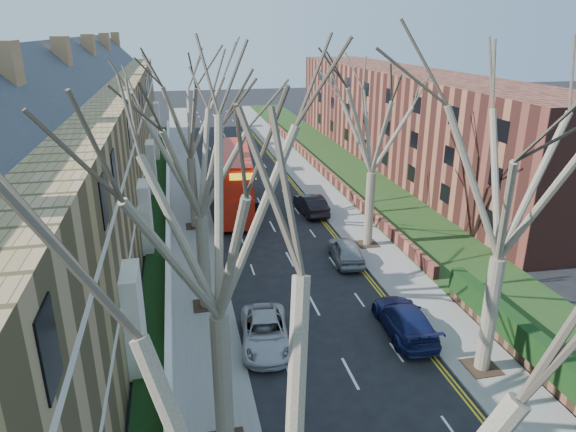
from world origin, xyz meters
TOP-DOWN VIEW (x-y plane):
  - pavement_left at (-6.00, 39.00)m, footprint 3.00×102.00m
  - pavement_right at (6.00, 39.00)m, footprint 3.00×102.00m
  - terrace_left at (-13.65, 31.00)m, footprint 9.70×78.00m
  - flats_right at (17.46, 43.00)m, footprint 13.97×54.00m
  - front_wall_left at (-7.65, 31.00)m, footprint 0.30×78.00m
  - grass_verge_right at (10.50, 39.00)m, footprint 6.00×102.00m
  - tree_left_mid at (-5.70, 6.00)m, footprint 10.50×10.50m
  - tree_left_far at (-5.70, 16.00)m, footprint 10.15×10.15m
  - tree_left_dist at (-5.70, 28.00)m, footprint 10.50×10.50m
  - tree_right_mid at (5.70, 8.00)m, footprint 10.50×10.50m
  - tree_right_far at (5.70, 22.00)m, footprint 10.15×10.15m
  - double_decker_bus at (-2.30, 31.47)m, footprint 3.70×11.80m
  - car_left_far at (-3.22, 11.93)m, footprint 2.75×5.04m
  - car_right_near at (3.62, 11.47)m, footprint 2.36×5.20m
  - car_right_mid at (3.46, 19.97)m, footprint 2.22×4.55m
  - car_right_far at (3.58, 29.23)m, footprint 1.96×4.84m

SIDE VIEW (x-z plane):
  - pavement_left at x=-6.00m, z-range 0.00..0.12m
  - pavement_right at x=6.00m, z-range 0.00..0.12m
  - grass_verge_right at x=10.50m, z-range 0.12..0.18m
  - front_wall_left at x=-7.65m, z-range 0.12..1.12m
  - car_left_far at x=-3.22m, z-range 0.00..1.34m
  - car_right_near at x=3.62m, z-range 0.00..1.48m
  - car_right_mid at x=3.46m, z-range 0.00..1.50m
  - car_right_far at x=3.58m, z-range 0.00..1.56m
  - double_decker_bus at x=-2.30m, z-range -0.03..4.80m
  - flats_right at x=17.46m, z-range -0.02..9.98m
  - terrace_left at x=-13.65m, z-range -1.27..12.33m
  - tree_left_far at x=-5.70m, z-range 2.13..16.35m
  - tree_right_far at x=5.70m, z-range 2.13..16.35m
  - tree_left_mid at x=-5.70m, z-range 2.20..16.91m
  - tree_right_mid at x=5.70m, z-range 2.20..16.91m
  - tree_left_dist at x=-5.70m, z-range 2.20..16.91m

